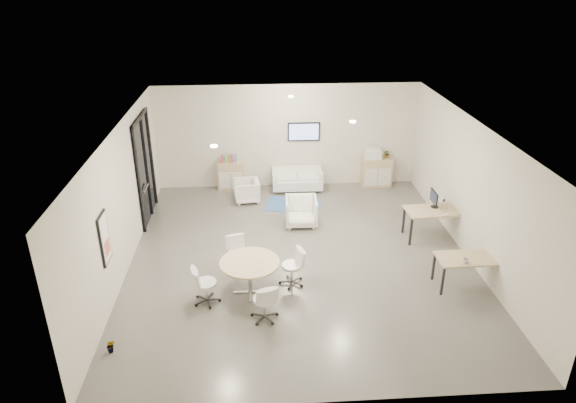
% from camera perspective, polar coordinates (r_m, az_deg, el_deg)
% --- Properties ---
extents(room_shell, '(9.60, 10.60, 4.80)m').
position_cam_1_polar(room_shell, '(11.63, 1.42, 0.56)').
color(room_shell, '#55524D').
rests_on(room_shell, ground).
extents(glass_door, '(0.09, 1.90, 2.85)m').
position_cam_1_polar(glass_door, '(14.25, -15.62, 3.86)').
color(glass_door, black).
rests_on(glass_door, room_shell).
extents(artwork, '(0.05, 0.54, 1.04)m').
position_cam_1_polar(artwork, '(10.60, -19.71, -3.90)').
color(artwork, black).
rests_on(artwork, room_shell).
extents(wall_tv, '(0.98, 0.06, 0.58)m').
position_cam_1_polar(wall_tv, '(15.79, 1.76, 7.76)').
color(wall_tv, black).
rests_on(wall_tv, room_shell).
extents(ceiling_spots, '(3.14, 4.14, 0.03)m').
position_cam_1_polar(ceiling_spots, '(11.86, 0.15, 9.17)').
color(ceiling_spots, '#FFEAC6').
rests_on(ceiling_spots, room_shell).
extents(sideboard_left, '(0.79, 0.41, 0.89)m').
position_cam_1_polar(sideboard_left, '(15.98, -6.35, 2.87)').
color(sideboard_left, tan).
rests_on(sideboard_left, room_shell).
extents(sideboard_right, '(0.93, 0.45, 0.93)m').
position_cam_1_polar(sideboard_right, '(16.39, 9.80, 3.28)').
color(sideboard_right, tan).
rests_on(sideboard_right, room_shell).
extents(books, '(0.46, 0.14, 0.22)m').
position_cam_1_polar(books, '(15.79, -6.59, 4.75)').
color(books, red).
rests_on(books, sideboard_left).
extents(printer, '(0.47, 0.39, 0.33)m').
position_cam_1_polar(printer, '(16.15, 9.45, 5.31)').
color(printer, white).
rests_on(printer, sideboard_right).
extents(loveseat, '(1.54, 0.78, 0.57)m').
position_cam_1_polar(loveseat, '(15.92, 1.02, 2.42)').
color(loveseat, white).
rests_on(loveseat, room_shell).
extents(blue_rug, '(1.74, 1.36, 0.01)m').
position_cam_1_polar(blue_rug, '(14.97, 0.59, -0.38)').
color(blue_rug, '#315597').
rests_on(blue_rug, room_shell).
extents(armchair_left, '(0.73, 0.77, 0.73)m').
position_cam_1_polar(armchair_left, '(15.14, -4.61, 1.32)').
color(armchair_left, white).
rests_on(armchair_left, room_shell).
extents(armchair_right, '(0.84, 0.79, 0.85)m').
position_cam_1_polar(armchair_right, '(13.69, 1.48, -0.98)').
color(armchair_right, white).
rests_on(armchair_right, room_shell).
extents(desk_rear, '(1.58, 0.87, 0.80)m').
position_cam_1_polar(desk_rear, '(13.42, 16.14, -1.19)').
color(desk_rear, tan).
rests_on(desk_rear, room_shell).
extents(desk_front, '(1.38, 0.71, 0.71)m').
position_cam_1_polar(desk_front, '(11.68, 19.44, -6.19)').
color(desk_front, tan).
rests_on(desk_front, room_shell).
extents(monitor, '(0.20, 0.50, 0.44)m').
position_cam_1_polar(monitor, '(13.40, 15.93, 0.31)').
color(monitor, black).
rests_on(monitor, desk_rear).
extents(round_table, '(1.26, 1.26, 0.77)m').
position_cam_1_polar(round_table, '(10.80, -4.28, -7.06)').
color(round_table, tan).
rests_on(round_table, room_shell).
extents(meeting_chairs, '(2.53, 2.53, 0.82)m').
position_cam_1_polar(meeting_chairs, '(10.95, -4.24, -8.28)').
color(meeting_chairs, white).
rests_on(meeting_chairs, room_shell).
extents(plant_cabinet, '(0.28, 0.31, 0.21)m').
position_cam_1_polar(plant_cabinet, '(16.26, 10.97, 5.15)').
color(plant_cabinet, '#3F7F3F').
rests_on(plant_cabinet, sideboard_right).
extents(plant_floor, '(0.22, 0.32, 0.13)m').
position_cam_1_polar(plant_floor, '(10.15, -19.03, -15.26)').
color(plant_floor, '#3F7F3F').
rests_on(plant_floor, room_shell).
extents(cup, '(0.14, 0.12, 0.13)m').
position_cam_1_polar(cup, '(11.38, 19.14, -6.20)').
color(cup, white).
rests_on(cup, desk_front).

